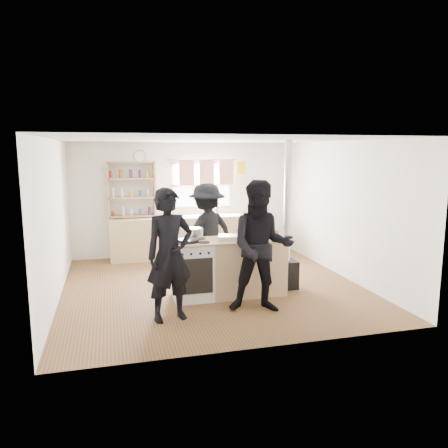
% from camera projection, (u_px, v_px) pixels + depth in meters
% --- Properties ---
extents(ground, '(5.00, 5.00, 0.01)m').
position_uv_depth(ground, '(212.00, 286.00, 7.59)').
color(ground, brown).
rests_on(ground, ground).
extents(back_counter, '(3.40, 0.55, 0.90)m').
position_uv_depth(back_counter, '(189.00, 236.00, 9.63)').
color(back_counter, tan).
rests_on(back_counter, ground).
extents(shelving_unit, '(1.00, 0.28, 1.20)m').
position_uv_depth(shelving_unit, '(132.00, 189.00, 9.26)').
color(shelving_unit, tan).
rests_on(shelving_unit, back_counter).
extents(thermos, '(0.10, 0.10, 0.30)m').
position_uv_depth(thermos, '(217.00, 209.00, 9.69)').
color(thermos, silver).
rests_on(thermos, back_counter).
extents(cooking_island, '(1.97, 0.64, 0.93)m').
position_uv_depth(cooking_island, '(228.00, 267.00, 7.02)').
color(cooking_island, white).
rests_on(cooking_island, ground).
extents(skillet_greens, '(0.37, 0.37, 0.05)m').
position_uv_depth(skillet_greens, '(189.00, 241.00, 6.70)').
color(skillet_greens, black).
rests_on(skillet_greens, cooking_island).
extents(roast_tray, '(0.40, 0.36, 0.07)m').
position_uv_depth(roast_tray, '(229.00, 237.00, 6.89)').
color(roast_tray, silver).
rests_on(roast_tray, cooking_island).
extents(stockpot_stove, '(0.23, 0.23, 0.19)m').
position_uv_depth(stockpot_stove, '(196.00, 233.00, 7.02)').
color(stockpot_stove, '#B4B4B7').
rests_on(stockpot_stove, cooking_island).
extents(stockpot_counter, '(0.28, 0.28, 0.21)m').
position_uv_depth(stockpot_counter, '(246.00, 231.00, 7.10)').
color(stockpot_counter, '#B7B7B9').
rests_on(stockpot_counter, cooking_island).
extents(bread_board, '(0.32, 0.26, 0.12)m').
position_uv_depth(bread_board, '(270.00, 235.00, 7.04)').
color(bread_board, tan).
rests_on(bread_board, cooking_island).
extents(flue_heater, '(0.35, 0.35, 2.50)m').
position_uv_depth(flue_heater, '(286.00, 251.00, 7.37)').
color(flue_heater, black).
rests_on(flue_heater, ground).
extents(person_near_left, '(0.76, 0.59, 1.84)m').
position_uv_depth(person_near_left, '(170.00, 255.00, 5.94)').
color(person_near_left, black).
rests_on(person_near_left, ground).
extents(person_near_right, '(1.10, 0.96, 1.92)m').
position_uv_depth(person_near_right, '(261.00, 247.00, 6.26)').
color(person_near_right, black).
rests_on(person_near_right, ground).
extents(person_far, '(1.29, 1.04, 1.75)m').
position_uv_depth(person_far, '(207.00, 232.00, 7.86)').
color(person_far, black).
rests_on(person_far, ground).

